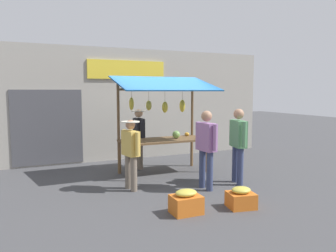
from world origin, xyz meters
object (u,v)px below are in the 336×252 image
(shopper_in_grey_tee, at_px, (238,140))
(produce_crate_side, at_px, (241,198))
(produce_crate_near, at_px, (186,202))
(market_stall, at_px, (164,114))
(shopper_with_shopping_bag, at_px, (131,150))
(shopper_in_striped_shirt, at_px, (206,144))
(vendor_with_sunhat, at_px, (139,134))

(shopper_in_grey_tee, relative_size, produce_crate_side, 3.18)
(shopper_in_grey_tee, xyz_separation_m, produce_crate_near, (1.94, 1.17, -0.81))
(market_stall, height_order, shopper_with_shopping_bag, market_stall)
(produce_crate_near, relative_size, produce_crate_side, 0.96)
(market_stall, distance_m, shopper_in_striped_shirt, 1.81)
(shopper_in_grey_tee, bearing_deg, shopper_in_striped_shirt, 107.32)
(shopper_in_striped_shirt, relative_size, produce_crate_side, 3.15)
(market_stall, bearing_deg, vendor_with_sunhat, -60.27)
(shopper_with_shopping_bag, bearing_deg, shopper_in_grey_tee, -113.46)
(shopper_in_striped_shirt, distance_m, produce_crate_near, 1.72)
(market_stall, height_order, produce_crate_near, market_stall)
(market_stall, distance_m, produce_crate_near, 3.22)
(shopper_in_grey_tee, xyz_separation_m, shopper_with_shopping_bag, (2.37, -0.54, -0.13))
(shopper_in_striped_shirt, bearing_deg, market_stall, 4.58)
(shopper_in_grey_tee, relative_size, shopper_with_shopping_bag, 1.14)
(shopper_in_striped_shirt, xyz_separation_m, produce_crate_near, (1.06, 1.10, -0.79))
(shopper_in_striped_shirt, bearing_deg, produce_crate_side, 175.63)
(market_stall, xyz_separation_m, produce_crate_side, (-0.23, 2.97, -1.36))
(shopper_in_grey_tee, distance_m, produce_crate_near, 2.41)
(shopper_in_grey_tee, xyz_separation_m, shopper_in_striped_shirt, (0.88, 0.07, -0.01))
(shopper_in_striped_shirt, height_order, produce_crate_near, shopper_in_striped_shirt)
(market_stall, distance_m, vendor_with_sunhat, 1.02)
(shopper_with_shopping_bag, distance_m, produce_crate_side, 2.49)
(market_stall, distance_m, produce_crate_side, 3.27)
(produce_crate_near, bearing_deg, produce_crate_side, 171.17)
(vendor_with_sunhat, bearing_deg, shopper_with_shopping_bag, -19.90)
(shopper_with_shopping_bag, bearing_deg, shopper_in_striped_shirt, -123.03)
(vendor_with_sunhat, distance_m, produce_crate_near, 3.64)
(vendor_with_sunhat, relative_size, produce_crate_side, 3.01)
(produce_crate_near, bearing_deg, vendor_with_sunhat, -96.38)
(shopper_in_striped_shirt, height_order, produce_crate_side, shopper_in_striped_shirt)
(shopper_with_shopping_bag, distance_m, shopper_in_striped_shirt, 1.61)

